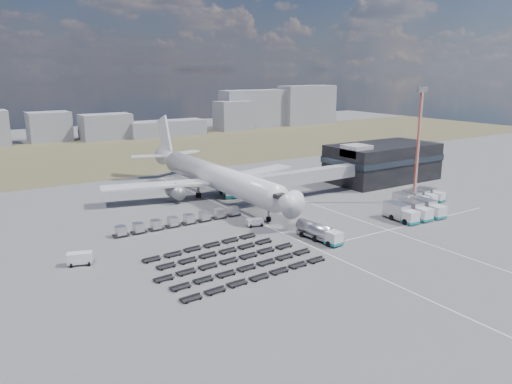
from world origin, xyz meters
TOP-DOWN VIEW (x-y plane):
  - ground at (0.00, 0.00)m, footprint 420.00×420.00m
  - grass_strip at (0.00, 110.00)m, footprint 420.00×90.00m
  - lane_markings at (9.77, 3.00)m, footprint 47.12×110.00m
  - terminal at (47.77, 23.96)m, footprint 30.40×16.40m
  - jet_bridge at (15.90, 20.42)m, footprint 30.30×3.80m
  - airliner at (0.00, 32.38)m, footprint 51.59×64.53m
  - skyline at (10.10, 152.16)m, footprint 301.73×22.41m
  - fuel_tanker at (1.08, -5.29)m, footprint 3.39×9.80m
  - pushback_tug at (-4.00, 8.00)m, footprint 3.51×2.47m
  - utility_van at (-37.68, 5.97)m, footprint 4.07×2.75m
  - catering_truck at (3.71, 31.44)m, footprint 5.11×7.53m
  - service_trucks_near at (26.46, -5.28)m, footprint 10.81×8.44m
  - service_trucks_far at (36.87, 2.15)m, footprint 12.04×7.23m
  - uld_row at (-15.98, 16.04)m, footprint 26.86×2.11m
  - baggage_dollies at (-17.67, -5.98)m, footprint 27.11×19.02m
  - floodlight_mast at (35.88, 2.71)m, footprint 2.49×2.01m

SIDE VIEW (x-z plane):
  - ground at x=0.00m, z-range 0.00..0.00m
  - grass_strip at x=0.00m, z-range 0.00..0.01m
  - lane_markings at x=9.77m, z-range 0.00..0.01m
  - baggage_dollies at x=-17.67m, z-range 0.00..0.68m
  - pushback_tug at x=-4.00m, z-range 0.00..1.44m
  - utility_van at x=-37.68m, z-range 0.00..2.04m
  - uld_row at x=-15.98m, z-range 0.18..1.99m
  - service_trucks_far at x=36.87m, z-range 0.11..2.69m
  - fuel_tanker at x=1.08m, z-range 0.00..3.11m
  - catering_truck at x=3.71m, z-range 0.04..3.24m
  - service_trucks_near at x=26.46m, z-range 0.14..3.29m
  - jet_bridge at x=15.90m, z-range 1.53..8.58m
  - terminal at x=47.77m, z-range -0.25..10.75m
  - airliner at x=0.00m, z-range -3.52..14.10m
  - skyline at x=10.10m, z-range -2.92..18.30m
  - floodlight_mast at x=35.88m, z-range 0.03..26.09m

